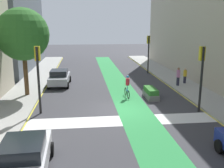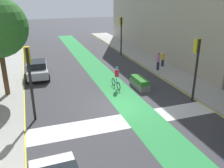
{
  "view_description": "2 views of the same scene",
  "coord_description": "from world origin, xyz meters",
  "px_view_note": "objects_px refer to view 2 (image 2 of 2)",
  "views": [
    {
      "loc": [
        -2.36,
        -17.25,
        6.0
      ],
      "look_at": [
        -0.03,
        3.27,
        1.16
      ],
      "focal_mm": 41.46,
      "sensor_mm": 36.0,
      "label": 1
    },
    {
      "loc": [
        -5.2,
        -14.31,
        7.52
      ],
      "look_at": [
        0.34,
        1.75,
        1.04
      ],
      "focal_mm": 39.28,
      "sensor_mm": 36.0,
      "label": 2
    }
  ],
  "objects_px": {
    "pedestrian_sidewalk_right_b": "(163,59)",
    "pedestrian_sidewalk_right_a": "(158,61)",
    "car_silver_left_far": "(37,69)",
    "traffic_signal_near_left": "(29,70)",
    "cyclist_in_lane": "(116,77)",
    "median_planter": "(140,83)",
    "traffic_signal_far_right": "(121,29)",
    "traffic_signal_near_right": "(196,59)"
  },
  "relations": [
    {
      "from": "pedestrian_sidewalk_right_b",
      "to": "traffic_signal_near_left",
      "type": "bearing_deg",
      "value": -151.61
    },
    {
      "from": "pedestrian_sidewalk_right_a",
      "to": "pedestrian_sidewalk_right_b",
      "type": "height_order",
      "value": "pedestrian_sidewalk_right_a"
    },
    {
      "from": "car_silver_left_far",
      "to": "cyclist_in_lane",
      "type": "height_order",
      "value": "cyclist_in_lane"
    },
    {
      "from": "car_silver_left_far",
      "to": "median_planter",
      "type": "height_order",
      "value": "car_silver_left_far"
    },
    {
      "from": "pedestrian_sidewalk_right_b",
      "to": "car_silver_left_far",
      "type": "bearing_deg",
      "value": 175.12
    },
    {
      "from": "median_planter",
      "to": "pedestrian_sidewalk_right_a",
      "type": "bearing_deg",
      "value": 43.9
    },
    {
      "from": "traffic_signal_near_right",
      "to": "traffic_signal_far_right",
      "type": "bearing_deg",
      "value": 89.96
    },
    {
      "from": "traffic_signal_near_right",
      "to": "traffic_signal_far_right",
      "type": "xyz_separation_m",
      "value": [
        0.01,
        14.49,
        0.04
      ]
    },
    {
      "from": "traffic_signal_near_left",
      "to": "pedestrian_sidewalk_right_a",
      "type": "distance_m",
      "value": 13.7
    },
    {
      "from": "traffic_signal_near_left",
      "to": "pedestrian_sidewalk_right_b",
      "type": "distance_m",
      "value": 15.08
    },
    {
      "from": "traffic_signal_near_left",
      "to": "pedestrian_sidewalk_right_a",
      "type": "xyz_separation_m",
      "value": [
        12.06,
        6.16,
        -2.13
      ]
    },
    {
      "from": "traffic_signal_far_right",
      "to": "pedestrian_sidewalk_right_a",
      "type": "xyz_separation_m",
      "value": [
        1.11,
        -7.44,
        -2.15
      ]
    },
    {
      "from": "cyclist_in_lane",
      "to": "pedestrian_sidewalk_right_b",
      "type": "bearing_deg",
      "value": 30.84
    },
    {
      "from": "traffic_signal_far_right",
      "to": "car_silver_left_far",
      "type": "bearing_deg",
      "value": -152.21
    },
    {
      "from": "car_silver_left_far",
      "to": "cyclist_in_lane",
      "type": "distance_m",
      "value": 7.76
    },
    {
      "from": "traffic_signal_near_right",
      "to": "cyclist_in_lane",
      "type": "height_order",
      "value": "traffic_signal_near_right"
    },
    {
      "from": "traffic_signal_near_left",
      "to": "cyclist_in_lane",
      "type": "distance_m",
      "value": 7.64
    },
    {
      "from": "pedestrian_sidewalk_right_b",
      "to": "traffic_signal_near_right",
      "type": "bearing_deg",
      "value": -105.3
    },
    {
      "from": "pedestrian_sidewalk_right_b",
      "to": "median_planter",
      "type": "distance_m",
      "value": 6.41
    },
    {
      "from": "traffic_signal_far_right",
      "to": "pedestrian_sidewalk_right_a",
      "type": "height_order",
      "value": "traffic_signal_far_right"
    },
    {
      "from": "traffic_signal_near_right",
      "to": "traffic_signal_near_left",
      "type": "xyz_separation_m",
      "value": [
        -10.93,
        0.89,
        0.03
      ]
    },
    {
      "from": "traffic_signal_near_right",
      "to": "pedestrian_sidewalk_right_b",
      "type": "relative_size",
      "value": 2.97
    },
    {
      "from": "pedestrian_sidewalk_right_b",
      "to": "pedestrian_sidewalk_right_a",
      "type": "bearing_deg",
      "value": -138.63
    },
    {
      "from": "cyclist_in_lane",
      "to": "pedestrian_sidewalk_right_b",
      "type": "xyz_separation_m",
      "value": [
        6.54,
        3.9,
        -0.05
      ]
    },
    {
      "from": "median_planter",
      "to": "pedestrian_sidewalk_right_b",
      "type": "bearing_deg",
      "value": 43.34
    },
    {
      "from": "traffic_signal_near_left",
      "to": "median_planter",
      "type": "height_order",
      "value": "traffic_signal_near_left"
    },
    {
      "from": "cyclist_in_lane",
      "to": "median_planter",
      "type": "relative_size",
      "value": 0.8
    },
    {
      "from": "traffic_signal_near_left",
      "to": "median_planter",
      "type": "bearing_deg",
      "value": 17.71
    },
    {
      "from": "traffic_signal_far_right",
      "to": "pedestrian_sidewalk_right_a",
      "type": "relative_size",
      "value": 2.6
    },
    {
      "from": "traffic_signal_near_left",
      "to": "car_silver_left_far",
      "type": "bearing_deg",
      "value": 85.69
    },
    {
      "from": "traffic_signal_near_left",
      "to": "median_planter",
      "type": "distance_m",
      "value": 9.32
    },
    {
      "from": "pedestrian_sidewalk_right_b",
      "to": "cyclist_in_lane",
      "type": "bearing_deg",
      "value": -149.16
    },
    {
      "from": "traffic_signal_far_right",
      "to": "cyclist_in_lane",
      "type": "relative_size",
      "value": 2.47
    },
    {
      "from": "traffic_signal_near_right",
      "to": "pedestrian_sidewalk_right_a",
      "type": "relative_size",
      "value": 2.57
    },
    {
      "from": "car_silver_left_far",
      "to": "pedestrian_sidewalk_right_b",
      "type": "bearing_deg",
      "value": -4.88
    },
    {
      "from": "traffic_signal_near_right",
      "to": "cyclist_in_lane",
      "type": "distance_m",
      "value": 6.35
    },
    {
      "from": "traffic_signal_far_right",
      "to": "car_silver_left_far",
      "type": "xyz_separation_m",
      "value": [
        -10.33,
        -5.44,
        -2.4
      ]
    },
    {
      "from": "car_silver_left_far",
      "to": "traffic_signal_near_left",
      "type": "bearing_deg",
      "value": -94.31
    },
    {
      "from": "traffic_signal_near_left",
      "to": "car_silver_left_far",
      "type": "relative_size",
      "value": 1.07
    },
    {
      "from": "traffic_signal_far_right",
      "to": "pedestrian_sidewalk_right_b",
      "type": "bearing_deg",
      "value": -71.55
    },
    {
      "from": "median_planter",
      "to": "cyclist_in_lane",
      "type": "bearing_deg",
      "value": 165.8
    },
    {
      "from": "traffic_signal_near_right",
      "to": "median_planter",
      "type": "distance_m",
      "value": 5.15
    }
  ]
}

